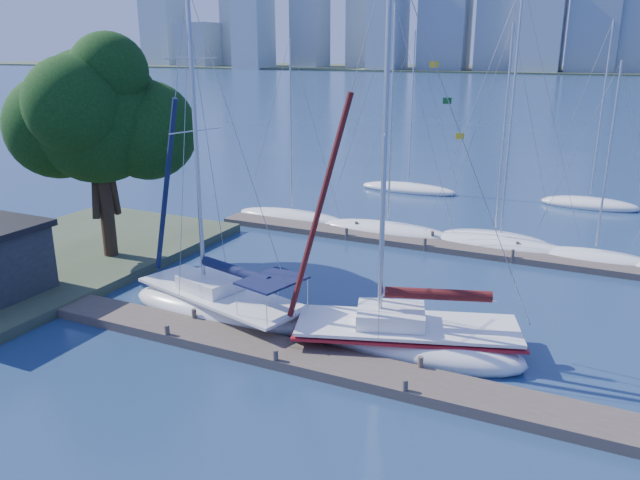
% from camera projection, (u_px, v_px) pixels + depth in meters
% --- Properties ---
extents(ground, '(700.00, 700.00, 0.00)m').
position_uv_depth(ground, '(287.00, 359.00, 23.99)').
color(ground, navy).
rests_on(ground, ground).
extents(near_dock, '(26.00, 2.00, 0.40)m').
position_uv_depth(near_dock, '(287.00, 354.00, 23.94)').
color(near_dock, '#483D35').
rests_on(near_dock, ground).
extents(far_dock, '(30.00, 1.80, 0.36)m').
position_uv_depth(far_dock, '(445.00, 246.00, 36.92)').
color(far_dock, '#483D35').
rests_on(far_dock, ground).
extents(shore, '(12.00, 22.00, 0.50)m').
position_uv_depth(shore, '(35.00, 266.00, 33.47)').
color(shore, '#38472D').
rests_on(shore, ground).
extents(far_shore, '(800.00, 100.00, 1.50)m').
position_uv_depth(far_shore, '(602.00, 71.00, 300.02)').
color(far_shore, '#38472D').
rests_on(far_shore, ground).
extents(tree, '(9.38, 8.55, 12.25)m').
position_uv_depth(tree, '(97.00, 114.00, 32.13)').
color(tree, black).
rests_on(tree, ground).
extents(sailboat_navy, '(9.59, 5.23, 14.52)m').
position_uv_depth(sailboat_navy, '(220.00, 292.00, 27.68)').
color(sailboat_navy, white).
rests_on(sailboat_navy, ground).
extents(sailboat_maroon, '(9.82, 5.84, 15.40)m').
position_uv_depth(sailboat_maroon, '(407.00, 323.00, 24.45)').
color(sailboat_maroon, white).
rests_on(sailboat_maroon, ground).
extents(bg_boat_0, '(8.58, 4.10, 12.37)m').
position_uv_depth(bg_boat_0, '(292.00, 217.00, 43.10)').
color(bg_boat_0, white).
rests_on(bg_boat_0, ground).
extents(bg_boat_1, '(9.27, 4.03, 14.26)m').
position_uv_depth(bg_boat_1, '(388.00, 230.00, 39.78)').
color(bg_boat_1, white).
rests_on(bg_boat_1, ground).
extents(bg_boat_2, '(6.99, 4.81, 13.12)m').
position_uv_depth(bg_boat_2, '(495.00, 239.00, 38.02)').
color(bg_boat_2, white).
rests_on(bg_boat_2, ground).
extents(bg_boat_3, '(9.08, 4.95, 15.28)m').
position_uv_depth(bg_boat_3, '(500.00, 245.00, 36.91)').
color(bg_boat_3, white).
rests_on(bg_boat_3, ground).
extents(bg_boat_4, '(7.05, 2.83, 11.19)m').
position_uv_depth(bg_boat_4, '(594.00, 258.00, 34.65)').
color(bg_boat_4, white).
rests_on(bg_boat_4, ground).
extents(bg_boat_6, '(8.08, 2.31, 13.04)m').
position_uv_depth(bg_boat_6, '(408.00, 188.00, 51.69)').
color(bg_boat_6, white).
rests_on(bg_boat_6, ground).
extents(bg_boat_7, '(7.23, 3.56, 13.66)m').
position_uv_depth(bg_boat_7, '(589.00, 204.00, 46.59)').
color(bg_boat_7, white).
rests_on(bg_boat_7, ground).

